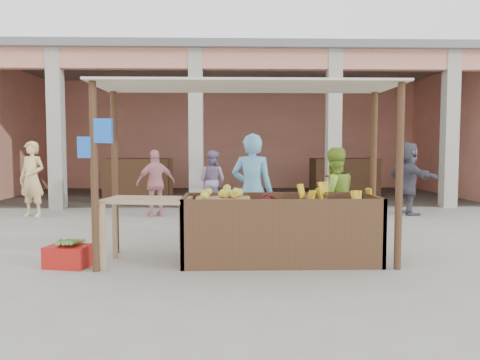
{
  "coord_description": "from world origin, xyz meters",
  "views": [
    {
      "loc": [
        -0.21,
        -6.24,
        1.55
      ],
      "look_at": [
        -0.01,
        1.2,
        1.03
      ],
      "focal_mm": 35.0,
      "sensor_mm": 36.0,
      "label": 1
    }
  ],
  "objects_px": {
    "side_table": "(146,209)",
    "vendor_green": "(333,195)",
    "red_crate": "(68,256)",
    "fruit_stall": "(280,232)",
    "vendor_blue": "(252,187)",
    "motorcycle": "(311,203)"
  },
  "relations": [
    {
      "from": "vendor_blue",
      "to": "side_table",
      "type": "bearing_deg",
      "value": 49.04
    },
    {
      "from": "side_table",
      "to": "vendor_green",
      "type": "bearing_deg",
      "value": 28.06
    },
    {
      "from": "fruit_stall",
      "to": "side_table",
      "type": "bearing_deg",
      "value": -177.21
    },
    {
      "from": "red_crate",
      "to": "vendor_green",
      "type": "bearing_deg",
      "value": 28.05
    },
    {
      "from": "red_crate",
      "to": "vendor_blue",
      "type": "distance_m",
      "value": 2.81
    },
    {
      "from": "side_table",
      "to": "vendor_blue",
      "type": "xyz_separation_m",
      "value": [
        1.45,
        1.01,
        0.2
      ]
    },
    {
      "from": "vendor_blue",
      "to": "red_crate",
      "type": "bearing_deg",
      "value": 39.22
    },
    {
      "from": "side_table",
      "to": "red_crate",
      "type": "height_order",
      "value": "side_table"
    },
    {
      "from": "side_table",
      "to": "vendor_green",
      "type": "distance_m",
      "value": 2.86
    },
    {
      "from": "side_table",
      "to": "vendor_blue",
      "type": "distance_m",
      "value": 1.78
    },
    {
      "from": "vendor_green",
      "to": "red_crate",
      "type": "bearing_deg",
      "value": 1.52
    },
    {
      "from": "red_crate",
      "to": "vendor_green",
      "type": "height_order",
      "value": "vendor_green"
    },
    {
      "from": "side_table",
      "to": "vendor_blue",
      "type": "bearing_deg",
      "value": 43.5
    },
    {
      "from": "red_crate",
      "to": "vendor_green",
      "type": "relative_size",
      "value": 0.33
    },
    {
      "from": "vendor_blue",
      "to": "motorcycle",
      "type": "xyz_separation_m",
      "value": [
        1.15,
        1.32,
        -0.41
      ]
    },
    {
      "from": "red_crate",
      "to": "fruit_stall",
      "type": "bearing_deg",
      "value": 16.3
    },
    {
      "from": "side_table",
      "to": "vendor_green",
      "type": "height_order",
      "value": "vendor_green"
    },
    {
      "from": "vendor_blue",
      "to": "motorcycle",
      "type": "bearing_deg",
      "value": -116.67
    },
    {
      "from": "fruit_stall",
      "to": "vendor_blue",
      "type": "xyz_separation_m",
      "value": [
        -0.33,
        0.92,
        0.54
      ]
    },
    {
      "from": "fruit_stall",
      "to": "motorcycle",
      "type": "relative_size",
      "value": 1.27
    },
    {
      "from": "side_table",
      "to": "motorcycle",
      "type": "relative_size",
      "value": 0.58
    },
    {
      "from": "red_crate",
      "to": "vendor_blue",
      "type": "height_order",
      "value": "vendor_blue"
    }
  ]
}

